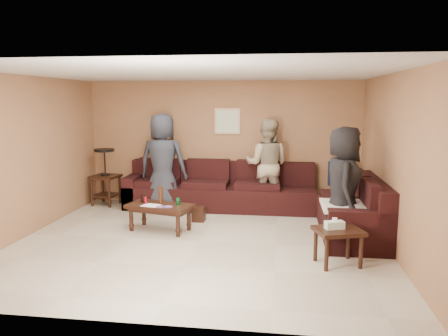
{
  "coord_description": "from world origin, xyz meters",
  "views": [
    {
      "loc": [
        1.21,
        -6.25,
        2.12
      ],
      "look_at": [
        0.25,
        0.85,
        1.0
      ],
      "focal_mm": 35.0,
      "sensor_mm": 36.0,
      "label": 1
    }
  ],
  "objects_px": {
    "sectional_sofa": "(260,200)",
    "side_table_right": "(338,234)",
    "person_left": "(163,162)",
    "person_right": "(343,185)",
    "waste_bin": "(199,214)",
    "person_middle": "(267,165)",
    "end_table_left": "(105,176)",
    "coffee_table": "(160,208)"
  },
  "relations": [
    {
      "from": "sectional_sofa",
      "to": "person_middle",
      "type": "xyz_separation_m",
      "value": [
        0.1,
        0.58,
        0.56
      ]
    },
    {
      "from": "person_right",
      "to": "side_table_right",
      "type": "bearing_deg",
      "value": 172.14
    },
    {
      "from": "coffee_table",
      "to": "waste_bin",
      "type": "height_order",
      "value": "coffee_table"
    },
    {
      "from": "side_table_right",
      "to": "person_left",
      "type": "distance_m",
      "value": 3.94
    },
    {
      "from": "side_table_right",
      "to": "end_table_left",
      "type": "bearing_deg",
      "value": 147.37
    },
    {
      "from": "sectional_sofa",
      "to": "person_left",
      "type": "relative_size",
      "value": 2.48
    },
    {
      "from": "end_table_left",
      "to": "person_left",
      "type": "distance_m",
      "value": 1.34
    },
    {
      "from": "person_right",
      "to": "person_left",
      "type": "bearing_deg",
      "value": 66.43
    },
    {
      "from": "waste_bin",
      "to": "sectional_sofa",
      "type": "bearing_deg",
      "value": 21.79
    },
    {
      "from": "end_table_left",
      "to": "side_table_right",
      "type": "distance_m",
      "value": 5.09
    },
    {
      "from": "sectional_sofa",
      "to": "person_left",
      "type": "height_order",
      "value": "person_left"
    },
    {
      "from": "sectional_sofa",
      "to": "waste_bin",
      "type": "bearing_deg",
      "value": -158.21
    },
    {
      "from": "waste_bin",
      "to": "person_right",
      "type": "xyz_separation_m",
      "value": [
        2.35,
        -0.85,
        0.74
      ]
    },
    {
      "from": "sectional_sofa",
      "to": "end_table_left",
      "type": "distance_m",
      "value": 3.22
    },
    {
      "from": "person_middle",
      "to": "side_table_right",
      "type": "bearing_deg",
      "value": 117.27
    },
    {
      "from": "coffee_table",
      "to": "side_table_right",
      "type": "height_order",
      "value": "coffee_table"
    },
    {
      "from": "side_table_right",
      "to": "person_right",
      "type": "relative_size",
      "value": 0.4
    },
    {
      "from": "waste_bin",
      "to": "person_left",
      "type": "height_order",
      "value": "person_left"
    },
    {
      "from": "person_left",
      "to": "person_right",
      "type": "distance_m",
      "value": 3.54
    },
    {
      "from": "sectional_sofa",
      "to": "person_right",
      "type": "relative_size",
      "value": 2.67
    },
    {
      "from": "sectional_sofa",
      "to": "person_right",
      "type": "xyz_separation_m",
      "value": [
        1.3,
        -1.27,
        0.55
      ]
    },
    {
      "from": "person_middle",
      "to": "person_right",
      "type": "distance_m",
      "value": 2.2
    },
    {
      "from": "sectional_sofa",
      "to": "end_table_left",
      "type": "height_order",
      "value": "end_table_left"
    },
    {
      "from": "sectional_sofa",
      "to": "end_table_left",
      "type": "xyz_separation_m",
      "value": [
        -3.16,
        0.54,
        0.27
      ]
    },
    {
      "from": "waste_bin",
      "to": "person_middle",
      "type": "relative_size",
      "value": 0.15
    },
    {
      "from": "sectional_sofa",
      "to": "person_middle",
      "type": "bearing_deg",
      "value": 80.0
    },
    {
      "from": "coffee_table",
      "to": "waste_bin",
      "type": "xyz_separation_m",
      "value": [
        0.52,
        0.63,
        -0.24
      ]
    },
    {
      "from": "waste_bin",
      "to": "person_middle",
      "type": "bearing_deg",
      "value": 40.91
    },
    {
      "from": "end_table_left",
      "to": "side_table_right",
      "type": "xyz_separation_m",
      "value": [
        4.29,
        -2.74,
        -0.19
      ]
    },
    {
      "from": "person_right",
      "to": "waste_bin",
      "type": "bearing_deg",
      "value": 72.72
    },
    {
      "from": "waste_bin",
      "to": "person_left",
      "type": "bearing_deg",
      "value": 139.44
    },
    {
      "from": "end_table_left",
      "to": "person_right",
      "type": "relative_size",
      "value": 0.66
    },
    {
      "from": "sectional_sofa",
      "to": "side_table_right",
      "type": "height_order",
      "value": "sectional_sofa"
    },
    {
      "from": "waste_bin",
      "to": "person_right",
      "type": "relative_size",
      "value": 0.15
    },
    {
      "from": "sectional_sofa",
      "to": "coffee_table",
      "type": "height_order",
      "value": "sectional_sofa"
    },
    {
      "from": "person_left",
      "to": "person_middle",
      "type": "bearing_deg",
      "value": -169.38
    },
    {
      "from": "sectional_sofa",
      "to": "side_table_right",
      "type": "xyz_separation_m",
      "value": [
        1.13,
        -2.2,
        0.09
      ]
    },
    {
      "from": "person_middle",
      "to": "end_table_left",
      "type": "bearing_deg",
      "value": 7.67
    },
    {
      "from": "end_table_left",
      "to": "person_left",
      "type": "relative_size",
      "value": 0.61
    },
    {
      "from": "sectional_sofa",
      "to": "side_table_right",
      "type": "distance_m",
      "value": 2.47
    },
    {
      "from": "end_table_left",
      "to": "person_right",
      "type": "height_order",
      "value": "person_right"
    },
    {
      "from": "waste_bin",
      "to": "person_right",
      "type": "bearing_deg",
      "value": -19.83
    }
  ]
}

